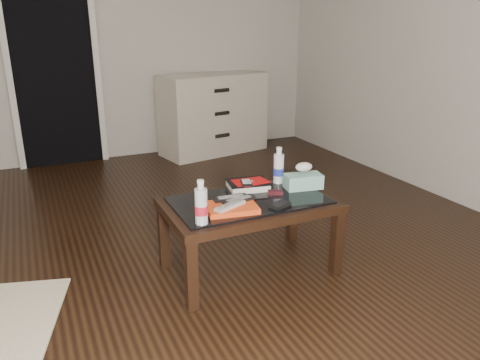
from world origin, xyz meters
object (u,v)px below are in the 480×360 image
object	(u,v)px
textbook	(248,185)
water_bottle_left	(201,202)
dresser	(213,114)
water_bottle_right	(279,165)
coffee_table	(249,209)
tissue_box	(303,181)

from	to	relation	value
textbook	water_bottle_left	world-z (taller)	water_bottle_left
dresser	water_bottle_right	distance (m)	2.51
water_bottle_left	coffee_table	bearing A→B (deg)	28.68
water_bottle_left	water_bottle_right	bearing A→B (deg)	30.49
water_bottle_left	water_bottle_right	distance (m)	0.79
coffee_table	water_bottle_right	bearing A→B (deg)	32.64
textbook	tissue_box	bearing A→B (deg)	-13.65
coffee_table	water_bottle_left	world-z (taller)	water_bottle_left
dresser	textbook	xyz separation A→B (m)	(-0.75, -2.47, 0.03)
water_bottle_right	tissue_box	xyz separation A→B (m)	(0.09, -0.16, -0.07)
coffee_table	water_bottle_right	size ratio (longest dim) A/B	4.20
coffee_table	textbook	bearing A→B (deg)	66.83
textbook	water_bottle_left	xyz separation A→B (m)	(-0.45, -0.38, 0.10)
dresser	textbook	size ratio (longest dim) A/B	5.10
textbook	water_bottle_left	bearing A→B (deg)	-129.75
coffee_table	tissue_box	world-z (taller)	tissue_box
water_bottle_left	water_bottle_right	size ratio (longest dim) A/B	1.00
coffee_table	water_bottle_left	bearing A→B (deg)	-151.32
coffee_table	textbook	xyz separation A→B (m)	(0.08, 0.18, 0.09)
dresser	water_bottle_left	bearing A→B (deg)	-123.97
water_bottle_right	dresser	bearing A→B (deg)	78.11
coffee_table	water_bottle_right	distance (m)	0.41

